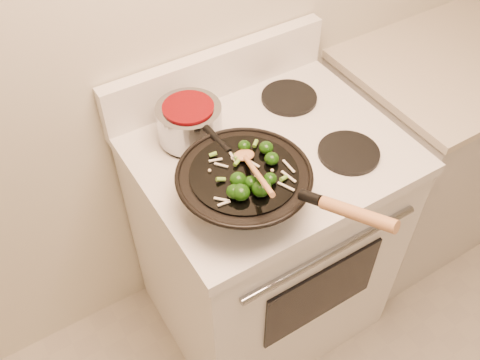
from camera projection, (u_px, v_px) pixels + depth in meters
stove at (263, 237)px, 1.91m from camera, size 0.78×0.67×1.08m
counter_unit at (431, 148)px, 2.25m from camera, size 0.82×0.62×0.91m
wok at (245, 186)px, 1.37m from camera, size 0.35×0.57×0.23m
stirfry at (253, 177)px, 1.31m from camera, size 0.22×0.22×0.04m
wooden_spoon at (252, 166)px, 1.31m from camera, size 0.10×0.24×0.10m
saucepan at (190, 122)px, 1.55m from camera, size 0.19×0.31×0.11m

